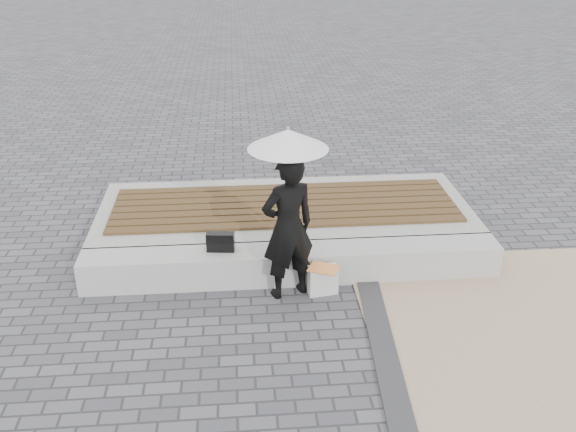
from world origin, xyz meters
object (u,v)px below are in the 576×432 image
at_px(seating_ledge, 293,263).
at_px(handbag, 221,242).
at_px(canvas_tote, 323,280).
at_px(parasol, 288,139).
at_px(woman, 288,228).

bearing_deg(seating_ledge, handbag, 177.88).
relative_size(seating_ledge, handbag, 15.34).
relative_size(handbag, canvas_tote, 0.91).
xyz_separation_m(seating_ledge, parasol, (-0.08, -0.34, 1.69)).
relative_size(woman, canvas_tote, 4.80).
xyz_separation_m(woman, canvas_tote, (0.40, -0.03, -0.68)).
height_order(handbag, canvas_tote, handbag).
height_order(woman, handbag, woman).
bearing_deg(parasol, woman, 0.00).
relative_size(seating_ledge, parasol, 4.59).
bearing_deg(seating_ledge, parasol, -104.02).
bearing_deg(woman, seating_ledge, -125.10).
distance_m(parasol, handbag, 1.61).
distance_m(seating_ledge, canvas_tote, 0.49).
height_order(parasol, canvas_tote, parasol).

